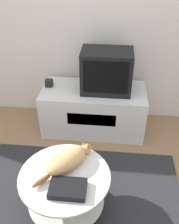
# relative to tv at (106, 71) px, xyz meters

# --- Properties ---
(ground_plane) EXTENTS (12.00, 12.00, 0.00)m
(ground_plane) POSITION_rel_tv_xyz_m (-0.20, -1.23, -0.77)
(ground_plane) COLOR #93704C
(wall_back) EXTENTS (8.00, 0.05, 2.60)m
(wall_back) POSITION_rel_tv_xyz_m (-0.20, 0.35, 0.53)
(wall_back) COLOR silver
(wall_back) RESTS_ON ground_plane
(rug) EXTENTS (1.91, 1.56, 0.02)m
(rug) POSITION_rel_tv_xyz_m (-0.20, -1.23, -0.76)
(rug) COLOR #28282B
(rug) RESTS_ON ground_plane
(tv_stand) EXTENTS (1.18, 0.55, 0.53)m
(tv_stand) POSITION_rel_tv_xyz_m (-0.13, -0.01, -0.50)
(tv_stand) COLOR silver
(tv_stand) RESTS_ON ground_plane
(tv) EXTENTS (0.54, 0.35, 0.47)m
(tv) POSITION_rel_tv_xyz_m (0.00, 0.00, 0.00)
(tv) COLOR black
(tv) RESTS_ON tv_stand
(speaker) EXTENTS (0.08, 0.08, 0.08)m
(speaker) POSITION_rel_tv_xyz_m (-0.65, 0.03, -0.19)
(speaker) COLOR black
(speaker) RESTS_ON tv_stand
(coffee_table) EXTENTS (0.72, 0.72, 0.43)m
(coffee_table) POSITION_rel_tv_xyz_m (-0.26, -1.21, -0.47)
(coffee_table) COLOR #B2B2B7
(coffee_table) RESTS_ON rug
(dvd_box) EXTENTS (0.27, 0.19, 0.05)m
(dvd_box) POSITION_rel_tv_xyz_m (-0.21, -1.34, -0.29)
(dvd_box) COLOR black
(dvd_box) RESTS_ON coffee_table
(cat) EXTENTS (0.42, 0.49, 0.14)m
(cat) POSITION_rel_tv_xyz_m (-0.25, -1.10, -0.25)
(cat) COLOR tan
(cat) RESTS_ON coffee_table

